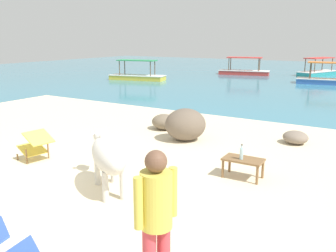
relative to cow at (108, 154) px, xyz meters
name	(u,v)px	position (x,y,z in m)	size (l,w,h in m)	color
sand_beach	(73,184)	(-0.79, -0.11, -0.70)	(18.00, 14.00, 0.04)	beige
water_surface	(308,78)	(-0.79, 21.89, -0.72)	(60.00, 36.00, 0.03)	teal
cow	(108,154)	(0.00, 0.00, 0.00)	(1.65, 1.42, 1.03)	beige
low_bench_table	(243,162)	(1.82, 1.81, -0.35)	(0.77, 0.45, 0.39)	brown
bottle	(241,153)	(1.80, 1.75, -0.17)	(0.07, 0.07, 0.30)	#A3C6D1
deck_chair_near	(1,251)	(0.64, -2.53, -0.29)	(0.81, 0.92, 0.68)	brown
deck_chair_far	(36,144)	(-2.42, 0.38, -0.29)	(0.84, 0.65, 0.68)	brown
person_standing	(156,215)	(2.23, -1.85, 0.27)	(0.32, 0.48, 1.62)	#CC3D47
shore_rock_large	(185,125)	(-0.41, 3.55, -0.25)	(1.08, 0.97, 0.85)	#6B5B4C
shore_rock_medium	(164,122)	(-1.51, 4.26, -0.45)	(0.76, 0.70, 0.45)	#756651
shore_rock_small	(295,137)	(2.16, 4.77, -0.51)	(0.65, 0.62, 0.33)	gray
boat_blue	(329,80)	(1.03, 18.57, -0.43)	(3.79, 1.61, 1.29)	#3866B7
boat_teal	(318,72)	(-0.44, 23.63, -0.43)	(2.50, 3.83, 1.29)	teal
boat_yellow	(137,76)	(-10.00, 14.48, -0.43)	(3.83, 1.91, 1.29)	gold
boat_red	(244,71)	(-5.26, 21.41, -0.43)	(3.83, 1.89, 1.29)	#C63833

